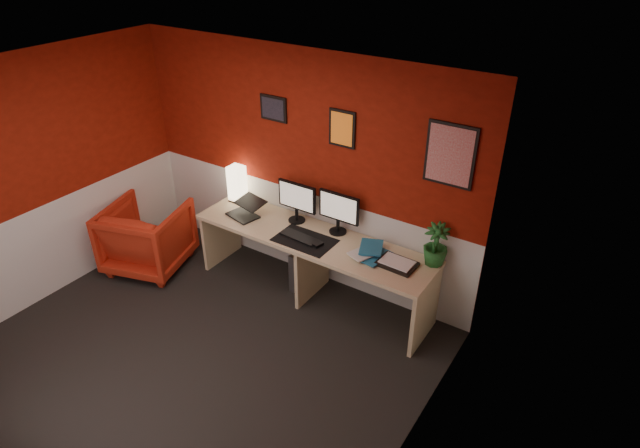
# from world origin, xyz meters

# --- Properties ---
(ground) EXTENTS (4.00, 3.50, 0.01)m
(ground) POSITION_xyz_m (0.00, 0.00, 0.00)
(ground) COLOR black
(ground) RESTS_ON ground
(ceiling) EXTENTS (4.00, 3.50, 0.01)m
(ceiling) POSITION_xyz_m (0.00, 0.00, 2.50)
(ceiling) COLOR white
(ceiling) RESTS_ON ground
(wall_back) EXTENTS (4.00, 0.01, 2.50)m
(wall_back) POSITION_xyz_m (0.00, 1.75, 1.25)
(wall_back) COLOR maroon
(wall_back) RESTS_ON ground
(wall_left) EXTENTS (0.01, 3.50, 2.50)m
(wall_left) POSITION_xyz_m (-2.00, 0.00, 1.25)
(wall_left) COLOR maroon
(wall_left) RESTS_ON ground
(wall_right) EXTENTS (0.01, 3.50, 2.50)m
(wall_right) POSITION_xyz_m (2.00, 0.00, 1.25)
(wall_right) COLOR maroon
(wall_right) RESTS_ON ground
(wainscot_back) EXTENTS (4.00, 0.01, 1.00)m
(wainscot_back) POSITION_xyz_m (0.00, 1.75, 0.50)
(wainscot_back) COLOR silver
(wainscot_back) RESTS_ON ground
(wainscot_left) EXTENTS (0.01, 3.50, 1.00)m
(wainscot_left) POSITION_xyz_m (-2.00, 0.00, 0.50)
(wainscot_left) COLOR silver
(wainscot_left) RESTS_ON ground
(wainscot_right) EXTENTS (0.01, 3.50, 1.00)m
(wainscot_right) POSITION_xyz_m (2.00, 0.00, 0.50)
(wainscot_right) COLOR silver
(wainscot_right) RESTS_ON ground
(desk) EXTENTS (2.60, 0.65, 0.73)m
(desk) POSITION_xyz_m (0.37, 1.41, 0.36)
(desk) COLOR #CEB784
(desk) RESTS_ON ground
(shoji_lamp) EXTENTS (0.16, 0.16, 0.40)m
(shoji_lamp) POSITION_xyz_m (-0.76, 1.60, 0.93)
(shoji_lamp) COLOR #FFE5B2
(shoji_lamp) RESTS_ON desk
(laptop) EXTENTS (0.37, 0.30, 0.22)m
(laptop) POSITION_xyz_m (-0.48, 1.35, 0.84)
(laptop) COLOR black
(laptop) RESTS_ON desk
(monitor_left) EXTENTS (0.45, 0.06, 0.58)m
(monitor_left) POSITION_xyz_m (0.06, 1.58, 1.02)
(monitor_left) COLOR black
(monitor_left) RESTS_ON desk
(monitor_right) EXTENTS (0.45, 0.06, 0.58)m
(monitor_right) POSITION_xyz_m (0.54, 1.62, 1.02)
(monitor_right) COLOR black
(monitor_right) RESTS_ON desk
(desk_mat) EXTENTS (0.60, 0.38, 0.01)m
(desk_mat) POSITION_xyz_m (0.35, 1.31, 0.73)
(desk_mat) COLOR black
(desk_mat) RESTS_ON desk
(keyboard) EXTENTS (0.43, 0.17, 0.02)m
(keyboard) POSITION_xyz_m (0.28, 1.31, 0.74)
(keyboard) COLOR black
(keyboard) RESTS_ON desk_mat
(mouse) EXTENTS (0.08, 0.11, 0.03)m
(mouse) POSITION_xyz_m (0.52, 1.29, 0.75)
(mouse) COLOR black
(mouse) RESTS_ON desk_mat
(book_bottom) EXTENTS (0.28, 0.35, 0.03)m
(book_bottom) POSITION_xyz_m (0.95, 1.43, 0.74)
(book_bottom) COLOR #1F6890
(book_bottom) RESTS_ON desk
(book_middle) EXTENTS (0.28, 0.31, 0.02)m
(book_middle) POSITION_xyz_m (0.89, 1.41, 0.77)
(book_middle) COLOR silver
(book_middle) RESTS_ON book_bottom
(book_top) EXTENTS (0.31, 0.35, 0.03)m
(book_top) POSITION_xyz_m (0.91, 1.42, 0.79)
(book_top) COLOR #1F6890
(book_top) RESTS_ON book_middle
(zen_tray) EXTENTS (0.36, 0.26, 0.03)m
(zen_tray) POSITION_xyz_m (1.31, 1.42, 0.74)
(zen_tray) COLOR black
(zen_tray) RESTS_ON desk
(potted_plant) EXTENTS (0.27, 0.27, 0.41)m
(potted_plant) POSITION_xyz_m (1.58, 1.63, 0.94)
(potted_plant) COLOR #19591E
(potted_plant) RESTS_ON desk
(pc_tower) EXTENTS (0.24, 0.46, 0.45)m
(pc_tower) POSITION_xyz_m (0.24, 1.54, 0.23)
(pc_tower) COLOR #99999E
(pc_tower) RESTS_ON ground
(armchair) EXTENTS (1.04, 1.05, 0.77)m
(armchair) POSITION_xyz_m (-1.50, 0.84, 0.39)
(armchair) COLOR red
(armchair) RESTS_ON ground
(art_left) EXTENTS (0.32, 0.02, 0.26)m
(art_left) POSITION_xyz_m (-0.31, 1.74, 1.85)
(art_left) COLOR black
(art_left) RESTS_ON wall_back
(art_center) EXTENTS (0.28, 0.02, 0.36)m
(art_center) POSITION_xyz_m (0.50, 1.74, 1.80)
(art_center) COLOR orange
(art_center) RESTS_ON wall_back
(art_right) EXTENTS (0.44, 0.02, 0.56)m
(art_right) POSITION_xyz_m (1.57, 1.74, 1.78)
(art_right) COLOR red
(art_right) RESTS_ON wall_back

